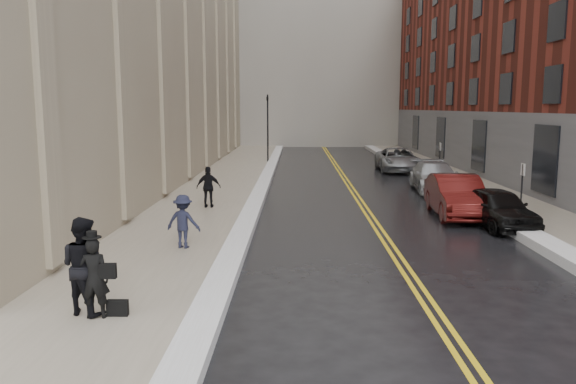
{
  "coord_description": "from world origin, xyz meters",
  "views": [
    {
      "loc": [
        -0.39,
        -12.57,
        4.26
      ],
      "look_at": [
        -0.67,
        4.98,
        1.6
      ],
      "focal_mm": 35.0,
      "sensor_mm": 36.0,
      "label": 1
    }
  ],
  "objects_px": {
    "car_silver_near": "(435,177)",
    "pedestrian_c": "(209,187)",
    "car_maroon": "(456,196)",
    "pedestrian_b": "(183,221)",
    "car_black": "(498,208)",
    "pedestrian_main": "(94,278)",
    "car_silver_far": "(398,160)",
    "pedestrian_a": "(84,266)"
  },
  "relations": [
    {
      "from": "pedestrian_a",
      "to": "pedestrian_b",
      "type": "height_order",
      "value": "pedestrian_a"
    },
    {
      "from": "car_silver_near",
      "to": "car_silver_far",
      "type": "bearing_deg",
      "value": 94.49
    },
    {
      "from": "car_black",
      "to": "car_silver_far",
      "type": "distance_m",
      "value": 17.77
    },
    {
      "from": "car_maroon",
      "to": "pedestrian_c",
      "type": "xyz_separation_m",
      "value": [
        -9.91,
        1.01,
        0.18
      ]
    },
    {
      "from": "pedestrian_b",
      "to": "pedestrian_c",
      "type": "bearing_deg",
      "value": -76.15
    },
    {
      "from": "pedestrian_a",
      "to": "pedestrian_b",
      "type": "xyz_separation_m",
      "value": [
        0.91,
        5.35,
        -0.2
      ]
    },
    {
      "from": "car_black",
      "to": "pedestrian_main",
      "type": "distance_m",
      "value": 14.51
    },
    {
      "from": "car_maroon",
      "to": "car_silver_near",
      "type": "relative_size",
      "value": 0.96
    },
    {
      "from": "pedestrian_a",
      "to": "pedestrian_main",
      "type": "bearing_deg",
      "value": 164.08
    },
    {
      "from": "pedestrian_main",
      "to": "car_silver_far",
      "type": "bearing_deg",
      "value": -116.17
    },
    {
      "from": "car_black",
      "to": "pedestrian_c",
      "type": "height_order",
      "value": "pedestrian_c"
    },
    {
      "from": "pedestrian_a",
      "to": "car_black",
      "type": "bearing_deg",
      "value": -118.38
    },
    {
      "from": "car_silver_near",
      "to": "car_maroon",
      "type": "bearing_deg",
      "value": -93.5
    },
    {
      "from": "car_silver_near",
      "to": "car_silver_far",
      "type": "distance_m",
      "value": 9.15
    },
    {
      "from": "car_black",
      "to": "pedestrian_main",
      "type": "bearing_deg",
      "value": -145.3
    },
    {
      "from": "pedestrian_c",
      "to": "pedestrian_b",
      "type": "bearing_deg",
      "value": 91.54
    },
    {
      "from": "pedestrian_main",
      "to": "pedestrian_c",
      "type": "distance_m",
      "value": 12.33
    },
    {
      "from": "car_black",
      "to": "pedestrian_b",
      "type": "xyz_separation_m",
      "value": [
        -10.53,
        -3.71,
        0.24
      ]
    },
    {
      "from": "pedestrian_main",
      "to": "pedestrian_b",
      "type": "bearing_deg",
      "value": -100.89
    },
    {
      "from": "car_silver_near",
      "to": "car_silver_far",
      "type": "relative_size",
      "value": 0.92
    },
    {
      "from": "car_silver_near",
      "to": "pedestrian_a",
      "type": "bearing_deg",
      "value": -119.54
    },
    {
      "from": "car_silver_far",
      "to": "pedestrian_a",
      "type": "bearing_deg",
      "value": -111.11
    },
    {
      "from": "pedestrian_c",
      "to": "car_silver_far",
      "type": "bearing_deg",
      "value": -126.32
    },
    {
      "from": "car_silver_far",
      "to": "pedestrian_c",
      "type": "relative_size",
      "value": 3.3
    },
    {
      "from": "car_maroon",
      "to": "pedestrian_main",
      "type": "xyz_separation_m",
      "value": [
        -10.23,
        -11.32,
        0.14
      ]
    },
    {
      "from": "car_maroon",
      "to": "pedestrian_b",
      "type": "bearing_deg",
      "value": -146.1
    },
    {
      "from": "car_black",
      "to": "car_silver_far",
      "type": "relative_size",
      "value": 0.74
    },
    {
      "from": "car_silver_near",
      "to": "pedestrian_a",
      "type": "height_order",
      "value": "pedestrian_a"
    },
    {
      "from": "car_black",
      "to": "pedestrian_c",
      "type": "distance_m",
      "value": 11.25
    },
    {
      "from": "car_black",
      "to": "pedestrian_b",
      "type": "distance_m",
      "value": 11.16
    },
    {
      "from": "car_silver_near",
      "to": "car_silver_far",
      "type": "xyz_separation_m",
      "value": [
        -0.24,
        9.14,
        0.03
      ]
    },
    {
      "from": "pedestrian_a",
      "to": "pedestrian_b",
      "type": "distance_m",
      "value": 5.43
    },
    {
      "from": "car_silver_far",
      "to": "pedestrian_b",
      "type": "distance_m",
      "value": 23.73
    },
    {
      "from": "car_silver_near",
      "to": "pedestrian_c",
      "type": "xyz_separation_m",
      "value": [
        -10.66,
        -5.58,
        0.25
      ]
    },
    {
      "from": "pedestrian_b",
      "to": "car_silver_near",
      "type": "bearing_deg",
      "value": -118.78
    },
    {
      "from": "car_silver_far",
      "to": "pedestrian_b",
      "type": "height_order",
      "value": "pedestrian_b"
    },
    {
      "from": "car_maroon",
      "to": "car_black",
      "type": "bearing_deg",
      "value": -62.7
    },
    {
      "from": "car_black",
      "to": "car_silver_near",
      "type": "bearing_deg",
      "value": 86.02
    },
    {
      "from": "car_maroon",
      "to": "pedestrian_c",
      "type": "bearing_deg",
      "value": 177.26
    },
    {
      "from": "car_silver_far",
      "to": "pedestrian_c",
      "type": "distance_m",
      "value": 18.04
    },
    {
      "from": "pedestrian_main",
      "to": "pedestrian_a",
      "type": "bearing_deg",
      "value": -43.68
    },
    {
      "from": "car_maroon",
      "to": "pedestrian_a",
      "type": "xyz_separation_m",
      "value": [
        -10.52,
        -11.09,
        0.32
      ]
    }
  ]
}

